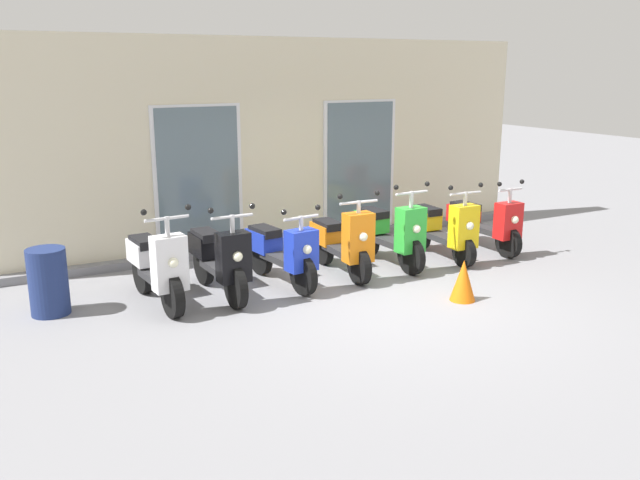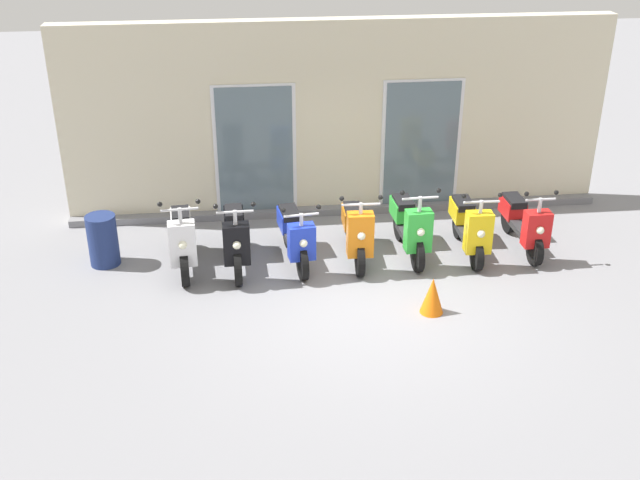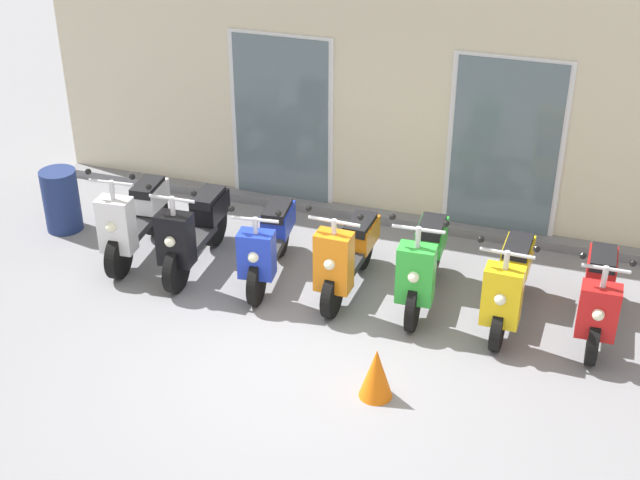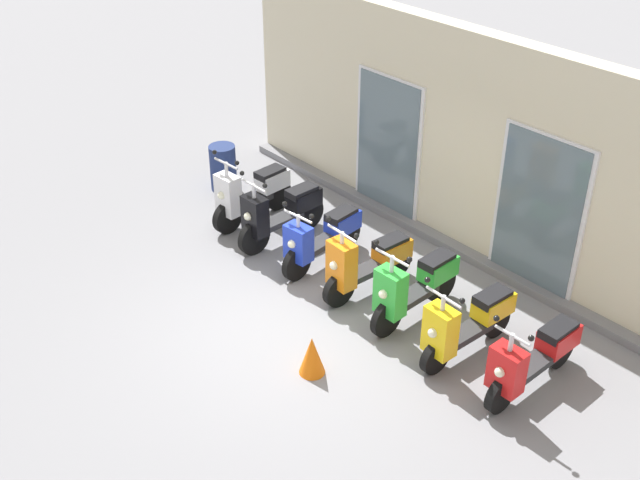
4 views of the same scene
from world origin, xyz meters
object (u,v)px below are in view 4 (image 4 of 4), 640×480
at_px(traffic_cone, 312,355).
at_px(scooter_orange, 367,263).
at_px(scooter_blue, 322,237).
at_px(scooter_yellow, 467,323).
at_px(scooter_red, 533,358).
at_px(scooter_white, 251,194).
at_px(trash_bin, 223,168).
at_px(scooter_green, 414,286).
at_px(scooter_black, 280,213).

bearing_deg(traffic_cone, scooter_orange, 115.43).
distance_m(scooter_blue, traffic_cone, 2.39).
bearing_deg(scooter_orange, scooter_yellow, -0.40).
bearing_deg(scooter_red, scooter_white, -178.64).
relative_size(scooter_blue, trash_bin, 2.01).
distance_m(scooter_green, scooter_yellow, 0.93).
xyz_separation_m(scooter_blue, scooter_green, (1.76, 0.04, 0.05)).
distance_m(scooter_white, scooter_orange, 2.60).
xyz_separation_m(scooter_yellow, trash_bin, (-5.55, 0.29, -0.08)).
relative_size(scooter_white, scooter_blue, 0.98).
height_order(scooter_yellow, scooter_red, scooter_yellow).
distance_m(scooter_black, trash_bin, 2.01).
bearing_deg(scooter_orange, scooter_black, -178.34).
distance_m(scooter_white, scooter_black, 0.78).
xyz_separation_m(scooter_white, scooter_blue, (1.67, 0.03, -0.03)).
bearing_deg(scooter_yellow, scooter_black, -179.35).
relative_size(scooter_white, traffic_cone, 3.01).
distance_m(scooter_blue, scooter_yellow, 2.69).
xyz_separation_m(scooter_blue, scooter_red, (3.58, 0.09, -0.01)).
relative_size(scooter_blue, scooter_orange, 1.02).
bearing_deg(scooter_white, traffic_cone, -25.66).
bearing_deg(scooter_yellow, trash_bin, 177.02).
xyz_separation_m(scooter_black, scooter_green, (2.65, 0.10, 0.01)).
height_order(scooter_black, trash_bin, scooter_black).
bearing_deg(scooter_red, scooter_orange, -177.86).
height_order(scooter_white, scooter_black, scooter_white).
bearing_deg(scooter_orange, trash_bin, 175.83).
bearing_deg(scooter_black, traffic_cone, -31.54).
bearing_deg(scooter_white, scooter_red, 1.36).
distance_m(scooter_red, traffic_cone, 2.57).
bearing_deg(traffic_cone, scooter_red, 43.09).
bearing_deg(scooter_black, scooter_white, 177.99).
distance_m(scooter_white, trash_bin, 1.24).
bearing_deg(scooter_red, scooter_yellow, -172.92).
distance_m(scooter_orange, scooter_yellow, 1.76).
relative_size(scooter_orange, traffic_cone, 3.00).
distance_m(scooter_green, scooter_red, 1.82).
xyz_separation_m(traffic_cone, trash_bin, (-4.58, 1.93, 0.14)).
bearing_deg(scooter_yellow, scooter_green, 176.38).
bearing_deg(scooter_black, scooter_red, 1.94).
bearing_deg(scooter_blue, trash_bin, 174.66).
relative_size(scooter_black, scooter_green, 1.01).
bearing_deg(traffic_cone, scooter_blue, 135.94).
xyz_separation_m(scooter_orange, trash_bin, (-3.80, 0.28, -0.08)).
bearing_deg(scooter_yellow, scooter_orange, 179.60).
bearing_deg(scooter_white, scooter_black, -2.01).
relative_size(scooter_black, trash_bin, 2.05).
height_order(scooter_blue, scooter_red, scooter_red).
height_order(scooter_black, scooter_red, scooter_black).
distance_m(scooter_blue, scooter_orange, 0.93).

